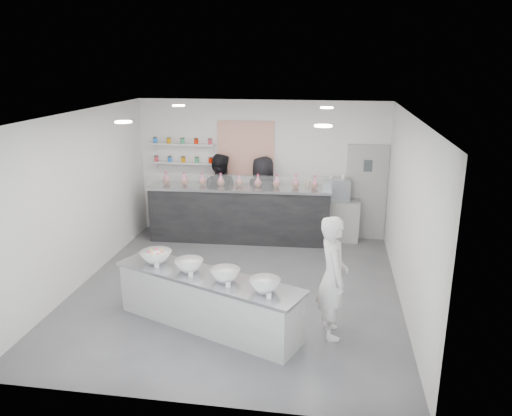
{
  "coord_description": "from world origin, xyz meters",
  "views": [
    {
      "loc": [
        1.53,
        -7.71,
        3.84
      ],
      "look_at": [
        0.28,
        0.4,
        1.37
      ],
      "focal_mm": 35.0,
      "sensor_mm": 36.0,
      "label": 1
    }
  ],
  "objects": [
    {
      "name": "jar_shelf_upper",
      "position": [
        -1.75,
        2.9,
        2.02
      ],
      "size": [
        1.45,
        0.22,
        0.04
      ],
      "primitive_type": "cube",
      "color": "silver",
      "rests_on": "back_wall"
    },
    {
      "name": "left_wall",
      "position": [
        -2.75,
        0.0,
        1.5
      ],
      "size": [
        0.0,
        6.0,
        6.0
      ],
      "primitive_type": "plane",
      "rotation": [
        1.57,
        0.0,
        1.57
      ],
      "color": "white",
      "rests_on": "floor"
    },
    {
      "name": "cup_stacks",
      "position": [
        1.11,
        2.78,
        1.12
      ],
      "size": [
        0.24,
        0.24,
        0.37
      ],
      "primitive_type": null,
      "color": "#D2B790",
      "rests_on": "espresso_ledge"
    },
    {
      "name": "prep_counter",
      "position": [
        -0.19,
        -1.25,
        0.41
      ],
      "size": [
        3.02,
        1.77,
        0.81
      ],
      "primitive_type": "cube",
      "rotation": [
        0.0,
        0.0,
        -0.39
      ],
      "color": "#A9A9A5",
      "rests_on": "floor"
    },
    {
      "name": "pattern_panel",
      "position": [
        -0.35,
        2.98,
        1.95
      ],
      "size": [
        1.25,
        0.03,
        1.2
      ],
      "primitive_type": "cube",
      "color": "#DD583D",
      "rests_on": "back_wall"
    },
    {
      "name": "ceiling",
      "position": [
        0.0,
        0.0,
        3.0
      ],
      "size": [
        6.0,
        6.0,
        0.0
      ],
      "primitive_type": "plane",
      "rotation": [
        3.14,
        0.0,
        0.0
      ],
      "color": "white",
      "rests_on": "floor"
    },
    {
      "name": "woman_prep",
      "position": [
        1.62,
        -1.21,
        0.9
      ],
      "size": [
        0.56,
        0.73,
        1.79
      ],
      "primitive_type": "imported",
      "rotation": [
        0.0,
        0.0,
        1.79
      ],
      "color": "white",
      "rests_on": "floor"
    },
    {
      "name": "back_door",
      "position": [
        2.3,
        2.97,
        1.05
      ],
      "size": [
        0.88,
        0.04,
        2.1
      ],
      "primitive_type": "cube",
      "color": "#9B9B99",
      "rests_on": "floor"
    },
    {
      "name": "cookie_bags",
      "position": [
        -0.4,
        2.46,
        1.35
      ],
      "size": [
        3.37,
        0.3,
        0.28
      ],
      "primitive_type": null,
      "rotation": [
        0.0,
        0.0,
        0.04
      ],
      "color": "pink",
      "rests_on": "back_bar"
    },
    {
      "name": "espresso_ledge",
      "position": [
        1.55,
        2.78,
        0.47
      ],
      "size": [
        1.26,
        0.4,
        0.93
      ],
      "primitive_type": "cube",
      "color": "#A9A9A5",
      "rests_on": "floor"
    },
    {
      "name": "label_cards",
      "position": [
        0.02,
        -1.74,
        0.85
      ],
      "size": [
        2.01,
        0.04,
        0.07
      ],
      "primitive_type": null,
      "color": "white",
      "rests_on": "prep_counter"
    },
    {
      "name": "right_wall",
      "position": [
        2.75,
        0.0,
        1.5
      ],
      "size": [
        0.0,
        6.0,
        6.0
      ],
      "primitive_type": "plane",
      "rotation": [
        1.57,
        0.0,
        -1.57
      ],
      "color": "white",
      "rests_on": "floor"
    },
    {
      "name": "downlight_0",
      "position": [
        -1.4,
        -1.0,
        2.98
      ],
      "size": [
        0.24,
        0.24,
        0.02
      ],
      "primitive_type": "cylinder",
      "color": "white",
      "rests_on": "ceiling"
    },
    {
      "name": "staff_left",
      "position": [
        -0.9,
        2.71,
        0.93
      ],
      "size": [
        0.99,
        0.82,
        1.86
      ],
      "primitive_type": "imported",
      "rotation": [
        0.0,
        0.0,
        3.01
      ],
      "color": "black",
      "rests_on": "floor"
    },
    {
      "name": "preserve_jars",
      "position": [
        -1.75,
        2.88,
        1.88
      ],
      "size": [
        1.45,
        0.1,
        0.56
      ],
      "primitive_type": null,
      "color": "#C13444",
      "rests_on": "jar_shelf_lower"
    },
    {
      "name": "espresso_machine",
      "position": [
        1.66,
        2.78,
        1.15
      ],
      "size": [
        0.58,
        0.4,
        0.44
      ],
      "primitive_type": "cube",
      "color": "#93969E",
      "rests_on": "espresso_ledge"
    },
    {
      "name": "downlight_1",
      "position": [
        1.4,
        -1.0,
        2.98
      ],
      "size": [
        0.24,
        0.24,
        0.02
      ],
      "primitive_type": "cylinder",
      "color": "white",
      "rests_on": "ceiling"
    },
    {
      "name": "downlight_2",
      "position": [
        -1.4,
        1.6,
        2.98
      ],
      "size": [
        0.24,
        0.24,
        0.02
      ],
      "primitive_type": "cylinder",
      "color": "white",
      "rests_on": "ceiling"
    },
    {
      "name": "back_bar",
      "position": [
        -0.4,
        2.46,
        0.61
      ],
      "size": [
        3.94,
        0.88,
        1.21
      ],
      "primitive_type": "cube",
      "rotation": [
        0.0,
        0.0,
        0.04
      ],
      "color": "black",
      "rests_on": "floor"
    },
    {
      "name": "sneeze_guard",
      "position": [
        -0.39,
        2.11,
        1.38
      ],
      "size": [
        3.86,
        0.18,
        0.33
      ],
      "primitive_type": "cube",
      "rotation": [
        0.0,
        0.0,
        0.04
      ],
      "color": "white",
      "rests_on": "back_bar"
    },
    {
      "name": "floor",
      "position": [
        0.0,
        0.0,
        0.0
      ],
      "size": [
        6.0,
        6.0,
        0.0
      ],
      "primitive_type": "plane",
      "color": "#515156",
      "rests_on": "ground"
    },
    {
      "name": "staff_right",
      "position": [
        0.08,
        2.71,
        0.92
      ],
      "size": [
        1.03,
        0.82,
        1.83
      ],
      "primitive_type": "imported",
      "rotation": [
        0.0,
        0.0,
        2.85
      ],
      "color": "black",
      "rests_on": "floor"
    },
    {
      "name": "back_wall",
      "position": [
        0.0,
        3.0,
        1.5
      ],
      "size": [
        5.5,
        0.0,
        5.5
      ],
      "primitive_type": "plane",
      "rotation": [
        1.57,
        0.0,
        0.0
      ],
      "color": "white",
      "rests_on": "floor"
    },
    {
      "name": "prep_bowls",
      "position": [
        -0.19,
        -1.25,
        0.9
      ],
      "size": [
        2.4,
        1.4,
        0.17
      ],
      "primitive_type": null,
      "rotation": [
        0.0,
        0.0,
        -0.39
      ],
      "color": "white",
      "rests_on": "prep_counter"
    },
    {
      "name": "downlight_3",
      "position": [
        1.4,
        1.6,
        2.98
      ],
      "size": [
        0.24,
        0.24,
        0.02
      ],
      "primitive_type": "cylinder",
      "color": "white",
      "rests_on": "ceiling"
    },
    {
      "name": "jar_shelf_lower",
      "position": [
        -1.75,
        2.9,
        1.6
      ],
      "size": [
        1.45,
        0.22,
        0.04
      ],
      "primitive_type": "cube",
      "color": "silver",
      "rests_on": "back_wall"
    }
  ]
}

